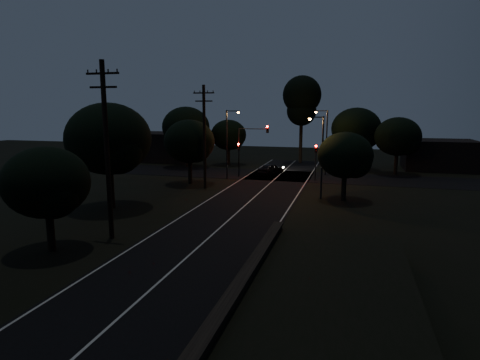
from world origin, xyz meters
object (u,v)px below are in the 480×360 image
Objects in this scene: signal_left at (239,153)px; signal_mast at (252,141)px; utility_pole_far at (204,135)px; tall_pine at (302,100)px; streetlight_b at (325,138)px; streetlight_c at (320,152)px; car at (271,169)px; utility_pole_mid at (107,148)px; streetlight_a at (228,139)px; signal_right at (316,156)px.

signal_left is 0.66× the size of signal_mast.
tall_pine is (7.00, 23.00, 3.93)m from utility_pole_far.
streetlight_b is (8.22, 4.01, 0.30)m from signal_mast.
utility_pole_far reaches higher than streetlight_c.
signal_left is 1.03× the size of car.
signal_left is at bearing -110.46° from tall_pine.
streetlight_b is at bearing 22.05° from signal_left.
utility_pole_mid is at bearing -90.00° from utility_pole_far.
signal_left reaches higher than car.
streetlight_b is at bearing -68.62° from tall_pine.
signal_mast is at bearing 39.77° from streetlight_a.
signal_mast is at bearing 179.97° from signal_right.
signal_mast is at bearing 68.89° from utility_pole_far.
signal_left is at bearing 86.79° from utility_pole_mid.
utility_pole_mid reaches higher than streetlight_c.
utility_pole_far is at bearing 170.40° from streetlight_c.
utility_pole_far reaches higher than signal_mast.
signal_left is 1.00× the size of signal_right.
utility_pole_mid is at bearing -112.99° from signal_right.
streetlight_a is at bearing -168.66° from signal_right.
utility_pole_mid is 28.67m from car.
signal_right is (10.60, 7.99, -2.65)m from utility_pole_far.
streetlight_b is (11.31, 12.00, -0.85)m from utility_pole_far.
tall_pine is 1.63× the size of streetlight_a.
streetlight_b reaches higher than signal_mast.
signal_left is at bearing -157.95° from streetlight_b.
tall_pine reaches higher than streetlight_b.
tall_pine reaches higher than utility_pole_mid.
signal_left is 10.84m from streetlight_b.
signal_mast reaches higher than signal_right.
utility_pole_mid is at bearing -93.21° from signal_left.
streetlight_c is (11.14, -8.00, -0.29)m from streetlight_a.
signal_mast is 4.93m from car.
utility_pole_mid is 17.00m from utility_pole_far.
streetlight_a is at bearing 144.31° from streetlight_c.
streetlight_b is at bearing -145.12° from car.
utility_pole_mid is 23.04m from streetlight_a.
car is at bearing 58.37° from signal_mast.
tall_pine is 17.32m from signal_left.
signal_left is at bearing 136.24° from streetlight_c.
signal_left is 14.52m from streetlight_c.
streetlight_b reaches higher than signal_left.
signal_left is 0.51× the size of streetlight_b.
tall_pine is 3.19× the size of signal_left.
streetlight_b is 7.70m from car.
signal_mast is (-3.91, -15.01, -5.07)m from tall_pine.
streetlight_b is (0.71, 4.01, 1.80)m from signal_right.
utility_pole_mid reaches higher than signal_mast.
streetlight_b is at bearing 92.14° from streetlight_c.
tall_pine is 1.63× the size of streetlight_b.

